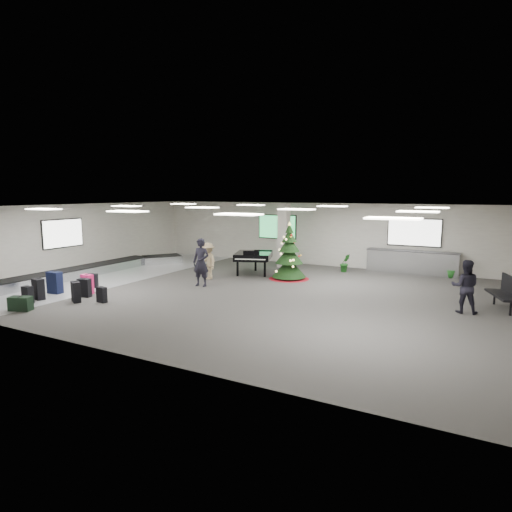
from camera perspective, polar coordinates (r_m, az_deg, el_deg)
The scene contains 21 objects.
ground at distance 16.35m, azimuth -1.24°, elevation -4.70°, with size 18.00×18.00×0.00m, color #3D3A37.
room_envelope at distance 16.75m, azimuth -1.28°, elevation 3.70°, with size 18.02×14.02×3.21m.
baggage_carousel at distance 21.14m, azimuth -20.26°, elevation -1.63°, with size 2.28×9.71×0.43m.
service_counter at distance 20.97m, azimuth 20.04°, elevation -0.77°, with size 4.05×0.65×1.08m.
suitcase_0 at distance 16.82m, azimuth -27.02°, elevation -3.96°, with size 0.52×0.36×0.76m.
suitcase_1 at distance 15.92m, azimuth -22.89°, elevation -4.42°, with size 0.51×0.42×0.73m.
pink_suitcase at distance 17.06m, azimuth -21.57°, elevation -3.50°, with size 0.49×0.31×0.74m.
suitcase_3 at distance 16.56m, azimuth -21.91°, elevation -3.96°, with size 0.49×0.35×0.69m.
navy_suitcase at distance 17.56m, azimuth -25.25°, elevation -3.23°, with size 0.55×0.35×0.84m.
suitcase_5 at distance 16.41m, azimuth -28.15°, elevation -4.60°, with size 0.41×0.24×0.61m.
green_duffel at distance 15.56m, azimuth -28.89°, elevation -5.58°, with size 0.76×0.57×0.47m.
suitcase_7 at distance 15.56m, azimuth -19.88°, elevation -4.87°, with size 0.39×0.24×0.55m.
suitcase_8 at distance 18.01m, azimuth -20.95°, elevation -3.11°, with size 0.44×0.38×0.58m.
christmas_tree at distance 18.56m, azimuth 4.44°, elevation -0.45°, with size 1.76×1.76×2.50m.
grand_piano at distance 19.66m, azimuth -0.37°, elevation -0.01°, with size 2.14×2.43×1.16m.
bench at distance 15.77m, azimuth 30.49°, elevation -4.11°, with size 1.07×1.78×1.07m.
traveler_a at distance 17.18m, azimuth -7.34°, elevation -0.85°, with size 0.70×0.46×1.93m, color black.
traveler_b at distance 18.57m, azimuth -6.38°, elevation -0.66°, with size 1.03×0.59×1.59m, color #9A835F.
traveler_bench at distance 14.75m, azimuth 26.10°, elevation -3.68°, with size 0.81×0.63×1.67m, color black.
potted_plant_left at distance 20.62m, azimuth 11.78°, elevation -0.91°, with size 0.48×0.38×0.86m, color #164516.
potted_plant_right at distance 20.68m, azimuth 24.61°, elevation -1.48°, with size 0.48×0.48×0.86m, color #164516.
Camera 1 is at (7.78, -13.89, 3.70)m, focal length 30.00 mm.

